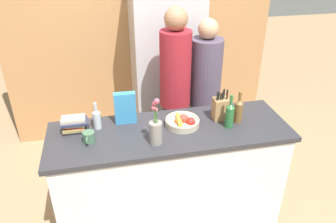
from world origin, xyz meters
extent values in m
plane|color=#A37F5B|center=(0.00, 0.00, 0.00)|extent=(14.00, 14.00, 0.00)
cube|color=silver|center=(0.00, 0.00, 0.45)|extent=(1.82, 0.61, 0.89)
cube|color=#2D2D33|center=(0.00, 0.00, 0.91)|extent=(1.90, 0.64, 0.04)
cube|color=#AD7A4C|center=(0.00, 1.60, 1.30)|extent=(3.10, 0.12, 2.60)
cube|color=#B7B7BC|center=(0.23, 1.24, 0.97)|extent=(0.72, 0.60, 1.95)
cylinder|color=#B7B7BC|center=(0.17, 0.92, 1.07)|extent=(0.02, 0.02, 1.07)
cylinder|color=tan|center=(0.11, 0.05, 0.96)|extent=(0.27, 0.27, 0.05)
torus|color=tan|center=(0.11, 0.05, 0.98)|extent=(0.27, 0.27, 0.02)
sphere|color=red|center=(0.11, 0.03, 0.99)|extent=(0.08, 0.08, 0.08)
sphere|color=red|center=(0.12, 0.03, 0.99)|extent=(0.08, 0.08, 0.08)
sphere|color=red|center=(0.16, -0.01, 0.99)|extent=(0.07, 0.07, 0.07)
sphere|color=#C64C23|center=(0.07, 0.02, 0.98)|extent=(0.07, 0.07, 0.07)
cylinder|color=yellow|center=(0.08, 0.02, 1.00)|extent=(0.05, 0.18, 0.03)
cube|color=#A87A4C|center=(0.44, 0.08, 1.02)|extent=(0.12, 0.10, 0.18)
cylinder|color=black|center=(0.40, 0.06, 1.15)|extent=(0.01, 0.01, 0.08)
cylinder|color=black|center=(0.41, 0.08, 1.14)|extent=(0.01, 0.01, 0.08)
cylinder|color=black|center=(0.43, 0.07, 1.14)|extent=(0.01, 0.01, 0.07)
cylinder|color=black|center=(0.45, 0.07, 1.15)|extent=(0.01, 0.01, 0.09)
cylinder|color=black|center=(0.46, 0.09, 1.15)|extent=(0.01, 0.01, 0.09)
cylinder|color=black|center=(0.48, 0.07, 1.15)|extent=(0.01, 0.01, 0.09)
cylinder|color=gray|center=(-0.14, -0.15, 1.02)|extent=(0.10, 0.10, 0.17)
cylinder|color=#477538|center=(-0.13, -0.15, 1.19)|extent=(0.01, 0.02, 0.17)
sphere|color=#C64C66|center=(-0.13, -0.15, 1.27)|extent=(0.03, 0.03, 0.03)
cylinder|color=#477538|center=(-0.14, -0.15, 1.15)|extent=(0.01, 0.01, 0.10)
sphere|color=#C64C66|center=(-0.13, -0.14, 1.21)|extent=(0.03, 0.03, 0.03)
cylinder|color=#477538|center=(-0.15, -0.14, 1.17)|extent=(0.02, 0.02, 0.14)
sphere|color=#C64C66|center=(-0.15, -0.14, 1.24)|extent=(0.03, 0.03, 0.03)
cylinder|color=#477538|center=(-0.15, -0.15, 1.16)|extent=(0.01, 0.02, 0.12)
sphere|color=#C64C66|center=(-0.15, -0.15, 1.22)|extent=(0.03, 0.03, 0.03)
cylinder|color=#477538|center=(-0.14, -0.15, 1.18)|extent=(0.01, 0.01, 0.16)
sphere|color=#C64C66|center=(-0.14, -0.16, 1.26)|extent=(0.03, 0.03, 0.03)
cylinder|color=#477538|center=(-0.13, -0.16, 1.19)|extent=(0.02, 0.02, 0.18)
sphere|color=#C64C66|center=(-0.13, -0.16, 1.28)|extent=(0.04, 0.04, 0.04)
cube|color=teal|center=(-0.33, 0.19, 1.06)|extent=(0.17, 0.07, 0.26)
cylinder|color=#42664C|center=(-0.62, -0.03, 0.97)|extent=(0.09, 0.09, 0.08)
torus|color=#42664C|center=(-0.63, -0.08, 0.97)|extent=(0.02, 0.06, 0.06)
cube|color=#232328|center=(-0.72, 0.14, 0.94)|extent=(0.20, 0.14, 0.02)
cube|color=#99844C|center=(-0.73, 0.14, 0.96)|extent=(0.17, 0.13, 0.02)
cube|color=maroon|center=(-0.73, 0.15, 0.98)|extent=(0.16, 0.13, 0.02)
cube|color=#B7A88E|center=(-0.72, 0.14, 1.00)|extent=(0.16, 0.12, 0.02)
cube|color=#2D334C|center=(-0.72, 0.14, 1.01)|extent=(0.20, 0.14, 0.02)
cube|color=#B7A88E|center=(-0.73, 0.15, 1.03)|extent=(0.18, 0.11, 0.02)
cylinder|color=#286633|center=(0.47, -0.05, 1.02)|extent=(0.07, 0.07, 0.17)
cone|color=#286633|center=(0.47, -0.05, 1.12)|extent=(0.07, 0.07, 0.03)
cylinder|color=#286633|center=(0.47, -0.05, 1.17)|extent=(0.03, 0.03, 0.07)
cylinder|color=brown|center=(0.56, 0.01, 1.01)|extent=(0.07, 0.07, 0.17)
cone|color=brown|center=(0.56, 0.01, 1.11)|extent=(0.07, 0.07, 0.03)
cylinder|color=brown|center=(0.56, 0.01, 1.16)|extent=(0.03, 0.03, 0.07)
cylinder|color=#B2BCC1|center=(-0.55, 0.15, 1.00)|extent=(0.06, 0.06, 0.14)
cone|color=#B2BCC1|center=(-0.55, 0.15, 1.08)|extent=(0.06, 0.06, 0.03)
cylinder|color=#B2BCC1|center=(-0.55, 0.15, 1.12)|extent=(0.02, 0.02, 0.06)
cube|color=#383842|center=(0.18, 0.58, 0.42)|extent=(0.23, 0.15, 0.85)
cylinder|color=maroon|center=(0.18, 0.58, 1.20)|extent=(0.29, 0.29, 0.70)
sphere|color=#996B4C|center=(0.18, 0.58, 1.65)|extent=(0.20, 0.20, 0.20)
cube|color=#383842|center=(0.50, 0.66, 0.39)|extent=(0.28, 0.24, 0.78)
cylinder|color=#4C4256|center=(0.50, 0.66, 1.11)|extent=(0.31, 0.31, 0.65)
sphere|color=tan|center=(0.50, 0.66, 1.53)|extent=(0.19, 0.19, 0.19)
camera|label=1|loc=(-0.47, -2.12, 2.31)|focal=35.00mm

